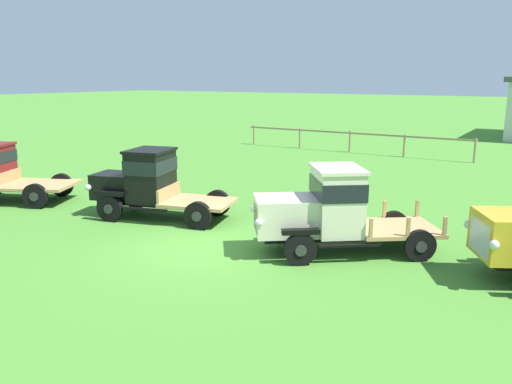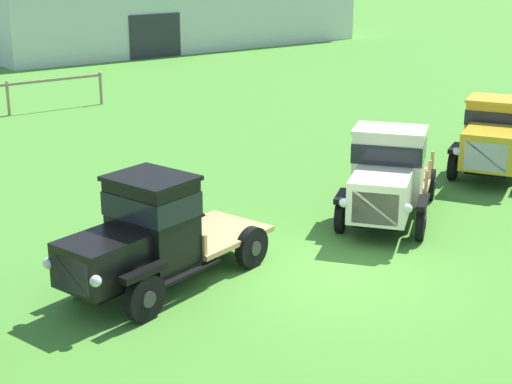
{
  "view_description": "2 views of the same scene",
  "coord_description": "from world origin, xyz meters",
  "views": [
    {
      "loc": [
        7.91,
        -9.82,
        4.37
      ],
      "look_at": [
        0.14,
        2.61,
        1.0
      ],
      "focal_mm": 35.0,
      "sensor_mm": 36.0,
      "label": 1
    },
    {
      "loc": [
        -9.55,
        -10.47,
        6.2
      ],
      "look_at": [
        0.14,
        2.61,
        1.0
      ],
      "focal_mm": 55.0,
      "sensor_mm": 36.0,
      "label": 2
    }
  ],
  "objects": [
    {
      "name": "vintage_truck_midrow_center",
      "position": [
        2.99,
        1.47,
        1.13
      ],
      "size": [
        4.71,
        4.12,
        2.2
      ],
      "color": "black",
      "rests_on": "ground"
    },
    {
      "name": "vintage_truck_second_in_line",
      "position": [
        -3.17,
        1.45,
        1.12
      ],
      "size": [
        4.86,
        2.77,
        2.2
      ],
      "color": "black",
      "rests_on": "ground"
    },
    {
      "name": "paddock_fence",
      "position": [
        -3.01,
        18.24,
        0.93
      ],
      "size": [
        14.01,
        0.43,
        1.29
      ],
      "color": "#997F60",
      "rests_on": "ground"
    },
    {
      "name": "ground_plane",
      "position": [
        0.0,
        0.0,
        0.0
      ],
      "size": [
        240.0,
        240.0,
        0.0
      ],
      "primitive_type": "plane",
      "color": "#47842D"
    }
  ]
}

